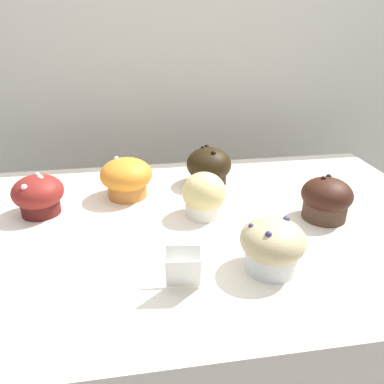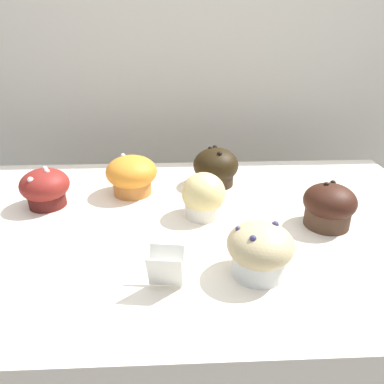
# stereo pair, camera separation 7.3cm
# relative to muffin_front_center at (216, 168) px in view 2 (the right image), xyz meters

# --- Properties ---
(wall_back) EXTENTS (3.20, 0.10, 1.80)m
(wall_back) POSITION_rel_muffin_front_center_xyz_m (-0.05, 0.42, -0.06)
(wall_back) COLOR beige
(wall_back) RESTS_ON ground
(display_counter) EXTENTS (1.00, 0.64, 0.91)m
(display_counter) POSITION_rel_muffin_front_center_xyz_m (-0.05, -0.18, -0.50)
(display_counter) COLOR silver
(display_counter) RESTS_ON ground
(muffin_front_center) EXTENTS (0.10, 0.10, 0.09)m
(muffin_front_center) POSITION_rel_muffin_front_center_xyz_m (0.00, 0.00, 0.00)
(muffin_front_center) COLOR #34261A
(muffin_front_center) RESTS_ON display_counter
(muffin_back_left) EXTENTS (0.09, 0.09, 0.09)m
(muffin_back_left) POSITION_rel_muffin_front_center_xyz_m (-0.04, -0.15, -0.00)
(muffin_back_left) COLOR white
(muffin_back_left) RESTS_ON display_counter
(muffin_back_right) EXTENTS (0.10, 0.10, 0.08)m
(muffin_back_right) POSITION_rel_muffin_front_center_xyz_m (0.03, -0.34, 0.00)
(muffin_back_right) COLOR silver
(muffin_back_right) RESTS_ON display_counter
(muffin_front_left) EXTENTS (0.10, 0.10, 0.08)m
(muffin_front_left) POSITION_rel_muffin_front_center_xyz_m (-0.36, -0.09, -0.00)
(muffin_front_left) COLOR #531916
(muffin_front_left) RESTS_ON display_counter
(muffin_front_right) EXTENTS (0.10, 0.10, 0.09)m
(muffin_front_right) POSITION_rel_muffin_front_center_xyz_m (0.19, -0.20, -0.00)
(muffin_front_right) COLOR #452E21
(muffin_front_right) RESTS_ON display_counter
(muffin_back_center) EXTENTS (0.11, 0.11, 0.09)m
(muffin_back_center) POSITION_rel_muffin_front_center_xyz_m (-0.19, -0.04, 0.00)
(muffin_back_center) COLOR #C97B38
(muffin_back_center) RESTS_ON display_counter
(price_card) EXTENTS (0.05, 0.05, 0.06)m
(price_card) POSITION_rel_muffin_front_center_xyz_m (-0.11, -0.36, -0.01)
(price_card) COLOR white
(price_card) RESTS_ON display_counter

